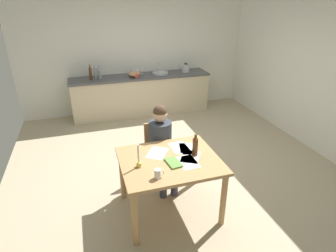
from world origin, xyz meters
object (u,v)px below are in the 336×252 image
(coffee_mug, at_px, (158,174))
(wine_glass_by_kettle, at_px, (137,69))
(wine_bottle_on_table, at_px, (195,147))
(chair_at_table, at_px, (159,149))
(wine_glass_back_left, at_px, (133,70))
(mixing_bowl, at_px, (134,74))
(stovetop_kettle, at_px, (186,68))
(bottle_oil, at_px, (91,74))
(book_magazine, at_px, (173,162))
(sink_unit, at_px, (160,73))
(bottle_wine_red, at_px, (100,73))
(candlestick, at_px, (139,161))
(person_seated, at_px, (162,142))
(bottle_vinegar, at_px, (95,73))
(teacup_on_counter, at_px, (137,76))
(wine_glass_near_sink, at_px, (142,69))
(dining_table, at_px, (170,167))

(coffee_mug, relative_size, wine_glass_by_kettle, 0.72)
(wine_glass_by_kettle, bearing_deg, wine_bottle_on_table, -90.35)
(chair_at_table, bearing_deg, wine_glass_back_left, 86.05)
(mixing_bowl, bearing_deg, wine_glass_back_left, 83.00)
(stovetop_kettle, bearing_deg, bottle_oil, -179.29)
(book_magazine, distance_m, sink_unit, 3.52)
(bottle_oil, height_order, bottle_wine_red, bottle_oil)
(bottle_wine_red, xyz_separation_m, wine_glass_back_left, (0.76, 0.15, -0.01))
(candlestick, height_order, wine_glass_back_left, wine_glass_back_left)
(bottle_oil, relative_size, wine_glass_by_kettle, 2.03)
(person_seated, relative_size, mixing_bowl, 4.44)
(book_magazine, bearing_deg, sink_unit, 69.29)
(bottle_oil, height_order, wine_glass_by_kettle, bottle_oil)
(chair_at_table, height_order, stovetop_kettle, stovetop_kettle)
(bottle_vinegar, bearing_deg, teacup_on_counter, -11.24)
(sink_unit, xyz_separation_m, teacup_on_counter, (-0.58, -0.15, 0.02))
(wine_glass_by_kettle, bearing_deg, chair_at_table, -95.67)
(chair_at_table, height_order, wine_glass_near_sink, wine_glass_near_sink)
(mixing_bowl, distance_m, wine_glass_back_left, 0.21)
(dining_table, relative_size, bottle_vinegar, 4.09)
(candlestick, xyz_separation_m, bottle_wine_red, (-0.12, 3.37, 0.19))
(teacup_on_counter, bearing_deg, wine_glass_by_kettle, 75.91)
(coffee_mug, relative_size, wine_glass_near_sink, 0.72)
(wine_glass_near_sink, bearing_deg, coffee_mug, -100.16)
(wine_glass_near_sink, bearing_deg, teacup_on_counter, -121.17)
(person_seated, bearing_deg, bottle_oil, 105.54)
(mixing_bowl, height_order, wine_glass_by_kettle, wine_glass_by_kettle)
(wine_glass_near_sink, bearing_deg, bottle_oil, -171.14)
(mixing_bowl, bearing_deg, sink_unit, 5.23)
(bottle_vinegar, height_order, wine_glass_by_kettle, bottle_vinegar)
(chair_at_table, xyz_separation_m, person_seated, (0.00, -0.15, 0.20))
(wine_glass_by_kettle, bearing_deg, wine_glass_back_left, 180.00)
(dining_table, height_order, candlestick, candlestick)
(chair_at_table, relative_size, wine_glass_back_left, 5.60)
(bottle_oil, relative_size, wine_glass_back_left, 2.03)
(dining_table, bearing_deg, wine_glass_by_kettle, 84.39)
(wine_glass_by_kettle, height_order, teacup_on_counter, wine_glass_by_kettle)
(stovetop_kettle, height_order, wine_glass_back_left, stovetop_kettle)
(candlestick, height_order, sink_unit, sink_unit)
(person_seated, bearing_deg, book_magazine, -94.63)
(person_seated, height_order, candlestick, person_seated)
(mixing_bowl, bearing_deg, person_seated, -93.46)
(bottle_oil, distance_m, wine_glass_near_sink, 1.15)
(book_magazine, xyz_separation_m, wine_glass_back_left, (0.24, 3.57, 0.24))
(person_seated, xyz_separation_m, teacup_on_counter, (0.20, 2.59, 0.27))
(chair_at_table, xyz_separation_m, stovetop_kettle, (1.39, 2.59, 0.52))
(mixing_bowl, distance_m, stovetop_kettle, 1.23)
(book_magazine, bearing_deg, bottle_vinegar, 92.85)
(sink_unit, bearing_deg, candlestick, -109.96)
(coffee_mug, bearing_deg, mixing_bowl, 82.62)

